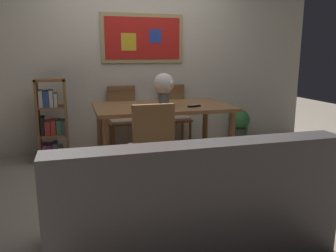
% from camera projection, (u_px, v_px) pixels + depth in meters
% --- Properties ---
extents(ground_plane, '(12.00, 12.00, 0.00)m').
position_uv_depth(ground_plane, '(168.00, 183.00, 3.57)').
color(ground_plane, tan).
extents(wall_back_with_painting, '(5.20, 0.14, 2.60)m').
position_uv_depth(wall_back_with_painting, '(139.00, 57.00, 4.73)').
color(wall_back_with_painting, beige).
rests_on(wall_back_with_painting, ground_plane).
extents(dining_table, '(1.56, 0.95, 0.76)m').
position_uv_depth(dining_table, '(162.00, 113.00, 3.94)').
color(dining_table, brown).
rests_on(dining_table, ground_plane).
extents(dining_chair_far_right, '(0.40, 0.41, 0.91)m').
position_uv_depth(dining_chair_far_right, '(173.00, 112.00, 4.81)').
color(dining_chair_far_right, brown).
rests_on(dining_chair_far_right, ground_plane).
extents(dining_chair_far_left, '(0.40, 0.41, 0.91)m').
position_uv_depth(dining_chair_far_left, '(123.00, 114.00, 4.62)').
color(dining_chair_far_left, brown).
rests_on(dining_chair_far_left, ground_plane).
extents(dining_chair_near_left, '(0.40, 0.41, 0.91)m').
position_uv_depth(dining_chair_near_left, '(151.00, 143.00, 3.12)').
color(dining_chair_near_left, brown).
rests_on(dining_chair_near_left, ground_plane).
extents(leather_couch, '(1.80, 0.84, 0.84)m').
position_uv_depth(leather_couch, '(187.00, 210.00, 2.28)').
color(leather_couch, '#514C4C').
rests_on(leather_couch, ground_plane).
extents(bookshelf, '(0.36, 0.28, 1.05)m').
position_uv_depth(bookshelf, '(52.00, 124.00, 4.21)').
color(bookshelf, brown).
rests_on(bookshelf, ground_plane).
extents(potted_ivy, '(0.32, 0.32, 0.53)m').
position_uv_depth(potted_ivy, '(239.00, 126.00, 5.08)').
color(potted_ivy, '#4C4742').
rests_on(potted_ivy, ground_plane).
extents(flower_vase, '(0.25, 0.24, 0.37)m').
position_uv_depth(flower_vase, '(164.00, 86.00, 3.85)').
color(flower_vase, slate).
rests_on(flower_vase, dining_table).
extents(tv_remote, '(0.16, 0.08, 0.02)m').
position_uv_depth(tv_remote, '(194.00, 106.00, 3.79)').
color(tv_remote, black).
rests_on(tv_remote, dining_table).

